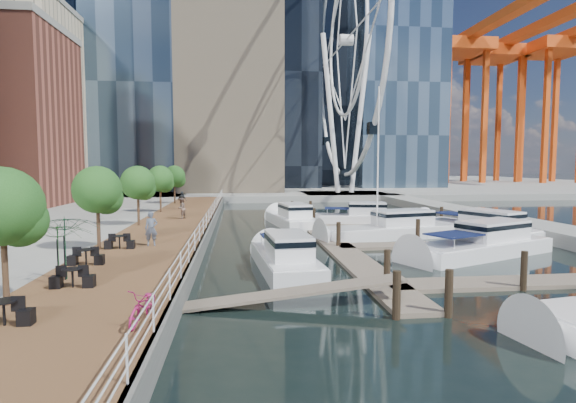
% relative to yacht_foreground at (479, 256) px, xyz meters
% --- Properties ---
extents(ground, '(520.00, 520.00, 0.00)m').
position_rel_yacht_foreground_xyz_m(ground, '(-11.15, -4.52, 0.00)').
color(ground, black).
rests_on(ground, ground).
extents(boardwalk, '(6.00, 60.00, 1.00)m').
position_rel_yacht_foreground_xyz_m(boardwalk, '(-20.15, 10.48, 0.50)').
color(boardwalk, brown).
rests_on(boardwalk, ground).
extents(seawall, '(0.25, 60.00, 1.00)m').
position_rel_yacht_foreground_xyz_m(seawall, '(-17.15, 10.48, 0.50)').
color(seawall, '#595954').
rests_on(seawall, ground).
extents(land_far, '(200.00, 114.00, 1.00)m').
position_rel_yacht_foreground_xyz_m(land_far, '(-11.15, 97.48, 0.50)').
color(land_far, gray).
rests_on(land_far, ground).
extents(breakwater, '(4.00, 60.00, 1.00)m').
position_rel_yacht_foreground_xyz_m(breakwater, '(8.85, 15.48, 0.50)').
color(breakwater, gray).
rests_on(breakwater, ground).
extents(pier, '(14.00, 12.00, 1.00)m').
position_rel_yacht_foreground_xyz_m(pier, '(2.85, 47.48, 0.50)').
color(pier, gray).
rests_on(pier, ground).
extents(railing, '(0.10, 60.00, 1.05)m').
position_rel_yacht_foreground_xyz_m(railing, '(-17.25, 10.48, 1.52)').
color(railing, white).
rests_on(railing, boardwalk).
extents(floating_docks, '(16.00, 34.00, 2.60)m').
position_rel_yacht_foreground_xyz_m(floating_docks, '(-3.19, 5.46, 0.49)').
color(floating_docks, '#6D6051').
rests_on(floating_docks, ground).
extents(ferris_wheel, '(5.80, 45.60, 47.80)m').
position_rel_yacht_foreground_xyz_m(ferris_wheel, '(2.85, 47.48, 25.92)').
color(ferris_wheel, white).
rests_on(ferris_wheel, ground).
extents(port_cranes, '(40.00, 52.00, 38.00)m').
position_rel_yacht_foreground_xyz_m(port_cranes, '(56.51, 91.15, 20.00)').
color(port_cranes, '#D84C14').
rests_on(port_cranes, ground).
extents(street_trees, '(2.60, 42.60, 4.60)m').
position_rel_yacht_foreground_xyz_m(street_trees, '(-22.55, 9.48, 4.29)').
color(street_trees, '#3F2B1C').
rests_on(street_trees, ground).
extents(cafe_tables, '(2.50, 13.70, 0.74)m').
position_rel_yacht_foreground_xyz_m(cafe_tables, '(-21.55, -6.52, 1.37)').
color(cafe_tables, black).
rests_on(cafe_tables, ground).
extents(yacht_foreground, '(11.80, 7.52, 2.15)m').
position_rel_yacht_foreground_xyz_m(yacht_foreground, '(0.00, 0.00, 0.00)').
color(yacht_foreground, white).
rests_on(yacht_foreground, ground).
extents(bicycle, '(0.99, 2.11, 1.07)m').
position_rel_yacht_foreground_xyz_m(bicycle, '(-17.65, -12.76, 1.53)').
color(bicycle, '#9B1651').
rests_on(bicycle, boardwalk).
extents(pedestrian_near, '(0.79, 0.58, 1.97)m').
position_rel_yacht_foreground_xyz_m(pedestrian_near, '(-19.89, 0.32, 1.99)').
color(pedestrian_near, '#4B5465').
rests_on(pedestrian_near, boardwalk).
extents(pedestrian_mid, '(1.03, 1.10, 1.81)m').
position_rel_yacht_foreground_xyz_m(pedestrian_mid, '(-19.80, 13.38, 1.91)').
color(pedestrian_mid, '#7F6558').
rests_on(pedestrian_mid, boardwalk).
extents(pedestrian_far, '(1.19, 0.99, 1.90)m').
position_rel_yacht_foreground_xyz_m(pedestrian_far, '(-20.75, 21.96, 1.95)').
color(pedestrian_far, '#333940').
rests_on(pedestrian_far, boardwalk).
extents(moored_yachts, '(21.93, 35.29, 11.50)m').
position_rel_yacht_foreground_xyz_m(moored_yachts, '(-3.69, 6.40, 0.00)').
color(moored_yachts, silver).
rests_on(moored_yachts, ground).
extents(cafe_seating, '(3.64, 10.98, 2.61)m').
position_rel_yacht_foreground_xyz_m(cafe_seating, '(-21.84, -9.27, 2.21)').
color(cafe_seating, '#0E3513').
rests_on(cafe_seating, ground).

